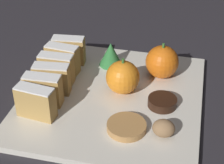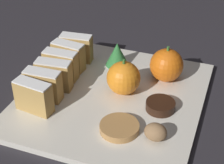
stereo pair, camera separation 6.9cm
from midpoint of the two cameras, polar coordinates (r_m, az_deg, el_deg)
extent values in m
plane|color=#28262B|center=(0.71, 2.77, -2.91)|extent=(6.00, 6.00, 0.00)
cube|color=silver|center=(0.71, 2.78, -2.52)|extent=(0.33, 0.35, 0.01)
cube|color=tan|center=(0.66, -8.96, -2.42)|extent=(0.07, 0.03, 0.06)
cube|color=white|center=(0.64, -9.18, -0.31)|extent=(0.07, 0.03, 0.00)
cube|color=tan|center=(0.68, -7.65, -0.66)|extent=(0.07, 0.03, 0.06)
cube|color=white|center=(0.67, -7.84, 1.40)|extent=(0.07, 0.03, 0.00)
cube|color=tan|center=(0.71, -6.14, 0.89)|extent=(0.07, 0.03, 0.06)
cube|color=white|center=(0.70, -6.28, 2.91)|extent=(0.07, 0.03, 0.00)
cube|color=tan|center=(0.74, -5.21, 2.43)|extent=(0.07, 0.03, 0.06)
cube|color=white|center=(0.73, -5.33, 4.40)|extent=(0.07, 0.03, 0.00)
cube|color=tan|center=(0.77, -4.12, 3.81)|extent=(0.07, 0.03, 0.06)
cube|color=white|center=(0.76, -4.21, 5.72)|extent=(0.07, 0.03, 0.00)
cube|color=tan|center=(0.80, -3.01, 5.06)|extent=(0.07, 0.03, 0.06)
cube|color=white|center=(0.78, -3.08, 6.93)|extent=(0.07, 0.03, 0.00)
sphere|color=orange|center=(0.74, 10.94, 2.45)|extent=(0.07, 0.07, 0.07)
cylinder|color=#38702D|center=(0.72, 11.24, 4.87)|extent=(0.01, 0.01, 0.01)
sphere|color=orange|center=(0.69, 4.59, 0.51)|extent=(0.06, 0.06, 0.06)
cylinder|color=#38702D|center=(0.68, 4.73, 2.97)|extent=(0.00, 0.00, 0.01)
ellipsoid|color=#8E6B47|center=(0.61, 9.90, -7.65)|extent=(0.04, 0.03, 0.03)
cylinder|color=black|center=(0.67, 10.31, -3.67)|extent=(0.05, 0.05, 0.02)
cylinder|color=#B27F47|center=(0.62, 4.32, -7.06)|extent=(0.07, 0.07, 0.01)
cone|color=#2D7538|center=(0.78, 3.30, 4.18)|extent=(0.05, 0.05, 0.05)
camera|label=1|loc=(0.03, -87.14, 1.93)|focal=60.00mm
camera|label=2|loc=(0.03, 92.86, -1.93)|focal=60.00mm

